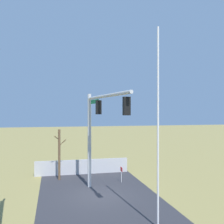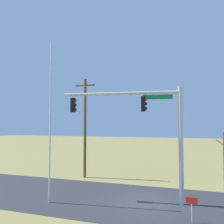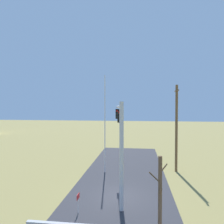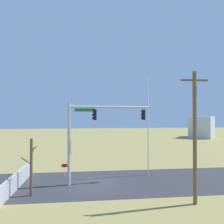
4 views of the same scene
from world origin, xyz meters
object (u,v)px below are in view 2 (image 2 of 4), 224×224
open_sign (192,204)px  utility_pole (85,126)px  flagpole (50,121)px  signal_mast (148,121)px

open_sign → utility_pole: bearing=140.9°
flagpole → utility_pole: flagpole is taller
open_sign → signal_mast: bearing=137.1°
flagpole → open_sign: (8.33, -0.39, -4.07)m
utility_pole → open_sign: utility_pole is taller
flagpole → open_sign: 9.28m
signal_mast → open_sign: signal_mast is taller
flagpole → open_sign: size_ratio=8.16×
signal_mast → utility_pole: size_ratio=0.84×
utility_pole → signal_mast: bearing=-37.5°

